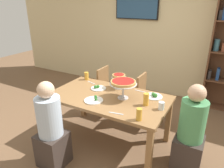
# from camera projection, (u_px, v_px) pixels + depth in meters

# --- Properties ---
(ground_plane) EXTENTS (12.00, 12.00, 0.00)m
(ground_plane) POSITION_uv_depth(u_px,v_px,m) (109.00, 140.00, 3.22)
(ground_plane) COLOR brown
(rear_partition) EXTENTS (8.00, 0.12, 2.80)m
(rear_partition) POSITION_uv_depth(u_px,v_px,m) (160.00, 30.00, 4.48)
(rear_partition) COLOR beige
(rear_partition) RESTS_ON ground_plane
(dining_table) EXTENTS (1.67, 0.94, 0.74)m
(dining_table) POSITION_uv_depth(u_px,v_px,m) (109.00, 102.00, 2.98)
(dining_table) COLOR olive
(dining_table) RESTS_ON ground_plane
(television) EXTENTS (0.96, 0.05, 0.54)m
(television) POSITION_uv_depth(u_px,v_px,m) (137.00, 6.00, 4.46)
(television) COLOR black
(diner_head_east) EXTENTS (0.34, 0.34, 1.15)m
(diner_head_east) POSITION_uv_depth(u_px,v_px,m) (190.00, 135.00, 2.50)
(diner_head_east) COLOR #382D28
(diner_head_east) RESTS_ON ground_plane
(diner_near_left) EXTENTS (0.34, 0.34, 1.15)m
(diner_near_left) POSITION_uv_depth(u_px,v_px,m) (51.00, 131.00, 2.58)
(diner_near_left) COLOR #382D28
(diner_near_left) RESTS_ON ground_plane
(chair_far_right) EXTENTS (0.40, 0.40, 0.87)m
(chair_far_right) POSITION_uv_depth(u_px,v_px,m) (147.00, 97.00, 3.49)
(chair_far_right) COLOR olive
(chair_far_right) RESTS_ON ground_plane
(chair_far_left) EXTENTS (0.40, 0.40, 0.87)m
(chair_far_left) POSITION_uv_depth(u_px,v_px,m) (108.00, 89.00, 3.84)
(chair_far_left) COLOR olive
(chair_far_left) RESTS_ON ground_plane
(deep_dish_pizza_stand) EXTENTS (0.37, 0.37, 0.26)m
(deep_dish_pizza_stand) POSITION_uv_depth(u_px,v_px,m) (123.00, 83.00, 2.81)
(deep_dish_pizza_stand) COLOR silver
(deep_dish_pizza_stand) RESTS_ON dining_table
(personal_pizza_stand) EXTENTS (0.22, 0.22, 0.22)m
(personal_pizza_stand) POSITION_uv_depth(u_px,v_px,m) (119.00, 78.00, 3.15)
(personal_pizza_stand) COLOR silver
(personal_pizza_stand) RESTS_ON dining_table
(salad_plate_near_diner) EXTENTS (0.25, 0.25, 0.05)m
(salad_plate_near_diner) POSITION_uv_depth(u_px,v_px,m) (94.00, 100.00, 2.81)
(salad_plate_near_diner) COLOR white
(salad_plate_near_diner) RESTS_ON dining_table
(salad_plate_far_diner) EXTENTS (0.23, 0.23, 0.07)m
(salad_plate_far_diner) POSITION_uv_depth(u_px,v_px,m) (98.00, 88.00, 3.18)
(salad_plate_far_diner) COLOR white
(salad_plate_far_diner) RESTS_ON dining_table
(salad_plate_spare) EXTENTS (0.25, 0.25, 0.07)m
(salad_plate_spare) POSITION_uv_depth(u_px,v_px,m) (154.00, 96.00, 2.91)
(salad_plate_spare) COLOR white
(salad_plate_spare) RESTS_ON dining_table
(beer_glass_amber_tall) EXTENTS (0.07, 0.07, 0.13)m
(beer_glass_amber_tall) POSITION_uv_depth(u_px,v_px,m) (87.00, 76.00, 3.53)
(beer_glass_amber_tall) COLOR gold
(beer_glass_amber_tall) RESTS_ON dining_table
(beer_glass_amber_short) EXTENTS (0.07, 0.07, 0.16)m
(beer_glass_amber_short) POSITION_uv_depth(u_px,v_px,m) (146.00, 99.00, 2.66)
(beer_glass_amber_short) COLOR gold
(beer_glass_amber_short) RESTS_ON dining_table
(beer_glass_amber_spare) EXTENTS (0.07, 0.07, 0.14)m
(beer_glass_amber_spare) POSITION_uv_depth(u_px,v_px,m) (139.00, 114.00, 2.33)
(beer_glass_amber_spare) COLOR gold
(beer_glass_amber_spare) RESTS_ON dining_table
(water_glass_clear_near) EXTENTS (0.07, 0.07, 0.10)m
(water_glass_clear_near) POSITION_uv_depth(u_px,v_px,m) (161.00, 106.00, 2.57)
(water_glass_clear_near) COLOR white
(water_glass_clear_near) RESTS_ON dining_table
(cutlery_fork_near) EXTENTS (0.18, 0.06, 0.00)m
(cutlery_fork_near) POSITION_uv_depth(u_px,v_px,m) (91.00, 83.00, 3.42)
(cutlery_fork_near) COLOR silver
(cutlery_fork_near) RESTS_ON dining_table
(cutlery_knife_near) EXTENTS (0.18, 0.05, 0.00)m
(cutlery_knife_near) POSITION_uv_depth(u_px,v_px,m) (116.00, 113.00, 2.49)
(cutlery_knife_near) COLOR silver
(cutlery_knife_near) RESTS_ON dining_table
(cutlery_fork_far) EXTENTS (0.18, 0.07, 0.00)m
(cutlery_fork_far) POSITION_uv_depth(u_px,v_px,m) (52.00, 94.00, 3.02)
(cutlery_fork_far) COLOR silver
(cutlery_fork_far) RESTS_ON dining_table
(cutlery_knife_far) EXTENTS (0.18, 0.03, 0.00)m
(cutlery_knife_far) POSITION_uv_depth(u_px,v_px,m) (141.00, 91.00, 3.10)
(cutlery_knife_far) COLOR silver
(cutlery_knife_far) RESTS_ON dining_table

